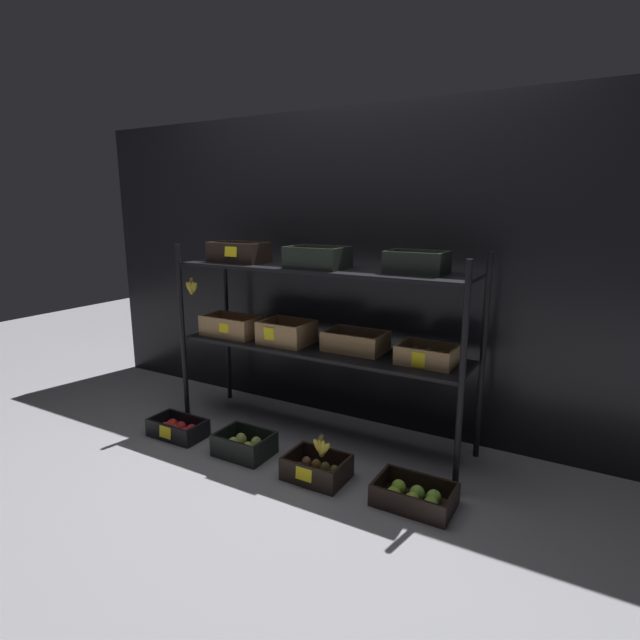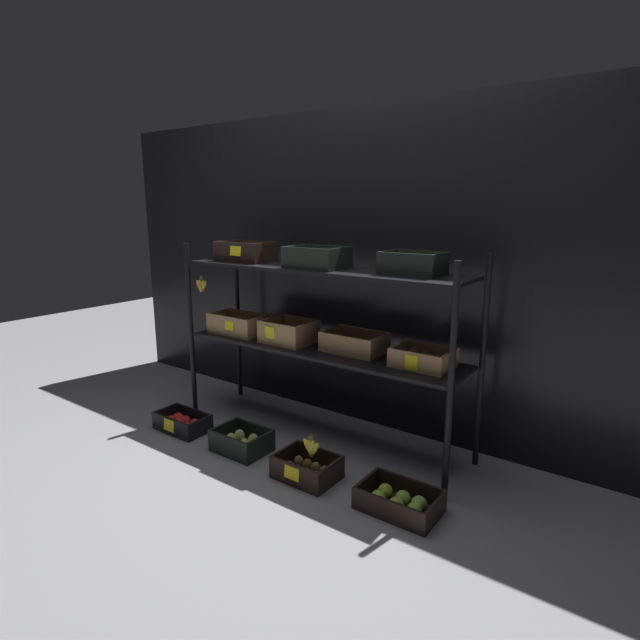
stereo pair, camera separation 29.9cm
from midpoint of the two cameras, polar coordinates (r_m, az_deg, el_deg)
ground_plane at (r=3.24m, az=-2.71°, el=-12.94°), size 10.00×10.00×0.00m
storefront_wall at (r=3.30m, az=1.05°, el=5.67°), size 4.21×0.12×1.99m
display_rack at (r=2.99m, az=-3.43°, el=1.11°), size 1.92×0.47×1.18m
crate_ground_apple_red at (r=3.37m, az=-18.25°, el=-11.66°), size 0.35×0.21×0.11m
crate_ground_pear at (r=3.05m, az=-11.38°, el=-13.77°), size 0.31×0.24×0.13m
crate_ground_kiwi at (r=2.77m, az=-3.61°, el=-16.57°), size 0.32×0.25×0.12m
crate_ground_apple_green at (r=2.57m, az=7.14°, el=-19.22°), size 0.38×0.24×0.11m
banana_bunch_loose at (r=2.69m, az=-3.10°, el=-14.28°), size 0.12×0.04×0.13m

